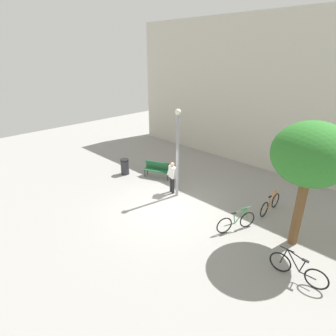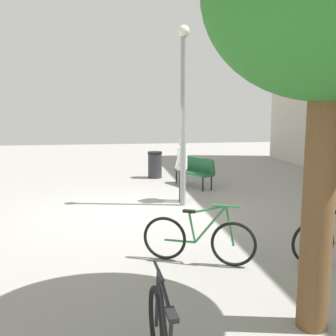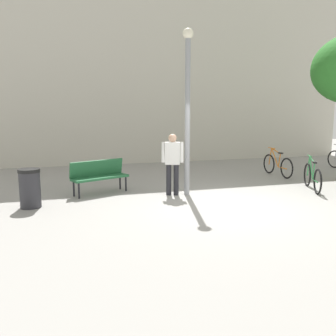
{
  "view_description": "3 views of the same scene",
  "coord_description": "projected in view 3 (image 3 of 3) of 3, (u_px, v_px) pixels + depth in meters",
  "views": [
    {
      "loc": [
        7.67,
        -7.54,
        6.67
      ],
      "look_at": [
        -1.19,
        1.44,
        1.31
      ],
      "focal_mm": 29.01,
      "sensor_mm": 36.0,
      "label": 1
    },
    {
      "loc": [
        8.87,
        -0.42,
        2.42
      ],
      "look_at": [
        0.34,
        0.91,
        1.1
      ],
      "focal_mm": 41.56,
      "sensor_mm": 36.0,
      "label": 2
    },
    {
      "loc": [
        -3.69,
        -7.54,
        2.25
      ],
      "look_at": [
        -1.05,
        1.53,
        0.75
      ],
      "focal_mm": 37.77,
      "sensor_mm": 36.0,
      "label": 3
    }
  ],
  "objects": [
    {
      "name": "lamppost",
      "position": [
        188.0,
        102.0,
        9.33
      ],
      "size": [
        0.28,
        0.28,
        4.38
      ],
      "color": "gray",
      "rests_on": "ground_plane"
    },
    {
      "name": "building_facade",
      "position": [
        146.0,
        64.0,
        16.07
      ],
      "size": [
        19.3,
        2.0,
        8.78
      ],
      "primitive_type": "cube",
      "color": "beige",
      "rests_on": "ground_plane"
    },
    {
      "name": "trash_bin",
      "position": [
        30.0,
        188.0,
        8.34
      ],
      "size": [
        0.51,
        0.51,
        0.93
      ],
      "color": "#2D2D33",
      "rests_on": "ground_plane"
    },
    {
      "name": "park_bench",
      "position": [
        99.0,
        174.0,
        9.81
      ],
      "size": [
        1.66,
        1.05,
        0.92
      ],
      "color": "#236038",
      "rests_on": "ground_plane"
    },
    {
      "name": "person_by_lamppost",
      "position": [
        172.0,
        160.0,
        9.52
      ],
      "size": [
        0.63,
        0.41,
        1.67
      ],
      "color": "#232328",
      "rests_on": "ground_plane"
    },
    {
      "name": "ground_plane",
      "position": [
        227.0,
        206.0,
        8.52
      ],
      "size": [
        36.0,
        36.0,
        0.0
      ],
      "primitive_type": "plane",
      "color": "gray"
    },
    {
      "name": "bicycle_orange",
      "position": [
        277.0,
        165.0,
        12.52
      ],
      "size": [
        0.08,
        1.81,
        0.97
      ],
      "color": "black",
      "rests_on": "ground_plane"
    },
    {
      "name": "bicycle_green",
      "position": [
        312.0,
        177.0,
        10.24
      ],
      "size": [
        0.77,
        1.68,
        0.97
      ],
      "color": "black",
      "rests_on": "ground_plane"
    }
  ]
}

